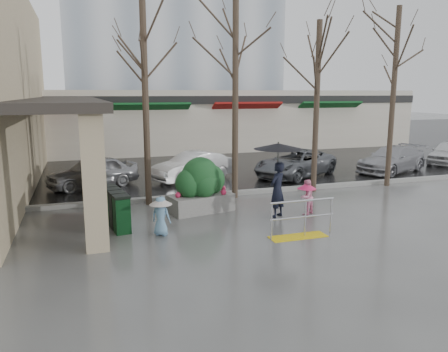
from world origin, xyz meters
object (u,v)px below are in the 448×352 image
tree_west (144,54)px  planter (201,186)px  car_a (93,172)px  car_c (295,163)px  tree_midwest (236,52)px  tree_mideast (318,65)px  child_blue (161,212)px  tree_east (396,53)px  woman (278,169)px  car_b (193,166)px  news_boxes (115,208)px  handrail (300,223)px  child_pink (306,195)px  car_d (392,159)px

tree_west → planter: bearing=-43.6°
car_a → car_c: 9.04m
tree_midwest → tree_mideast: (3.30, -0.00, -0.37)m
child_blue → car_a: car_a is taller
planter → tree_east: bearing=9.5°
tree_east → car_c: 6.27m
tree_midwest → woman: size_ratio=2.95×
planter → car_b: 5.20m
tree_east → woman: tree_east is taller
news_boxes → car_b: (3.82, 5.89, 0.09)m
child_blue → news_boxes: bearing=-12.8°
handrail → car_c: bearing=63.5°
woman → car_a: bearing=-82.9°
planter → car_b: bearing=78.6°
tree_east → car_a: 13.18m
tree_east → tree_mideast: bearing=180.0°
tree_midwest → news_boxes: size_ratio=3.55×
tree_midwest → child_blue: size_ratio=6.40×
tree_east → child_pink: size_ratio=6.36×
handrail → child_pink: size_ratio=1.68×
tree_west → car_d: size_ratio=1.57×
child_blue → car_d: bearing=-118.1°
tree_mideast → car_d: size_ratio=1.50×
handrail → child_pink: 2.33m
tree_east → tree_midwest: bearing=180.0°
child_pink → news_boxes: child_pink is taller
news_boxes → car_c: size_ratio=0.43×
tree_east → planter: 9.74m
tree_mideast → car_b: bearing=137.3°
handrail → tree_midwest: bearing=91.9°
child_pink → tree_midwest: bearing=-92.7°
tree_mideast → car_a: 9.95m
woman → car_b: (-1.06, 6.50, -0.89)m
car_a → child_pink: bearing=25.0°
child_pink → car_d: (7.75, 5.49, -0.01)m
tree_midwest → child_pink: size_ratio=6.18×
tree_mideast → car_d: 7.69m
child_pink → car_a: size_ratio=0.31×
tree_mideast → car_d: (5.86, 2.64, -4.23)m
child_blue → tree_west: bearing=-57.3°
tree_mideast → news_boxes: (-7.80, -2.22, -4.32)m
child_pink → car_d: size_ratio=0.26×
woman → planter: bearing=-66.4°
car_b → tree_east: bearing=40.1°
planter → car_d: bearing=20.5°
tree_west → car_c: (7.28, 3.04, -4.45)m
tree_midwest → car_b: size_ratio=1.83×
tree_mideast → tree_east: size_ratio=0.90×
tree_midwest → woman: bearing=-82.2°
handrail → child_blue: 3.80m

